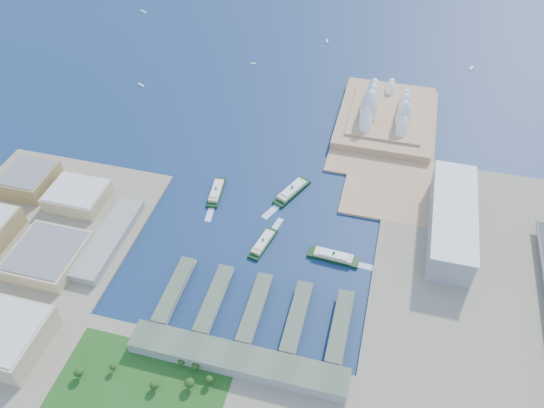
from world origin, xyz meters
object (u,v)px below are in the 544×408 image
(ferry_b, at_px, (292,190))
(ferry_c, at_px, (263,242))
(ferry_d, at_px, (334,255))
(toaster_building, at_px, (452,221))
(ferry_a, at_px, (216,190))
(opera_house, at_px, (389,102))

(ferry_b, height_order, ferry_c, ferry_b)
(ferry_c, distance_m, ferry_d, 78.22)
(toaster_building, distance_m, ferry_a, 273.57)
(toaster_building, relative_size, ferry_a, 2.99)
(ferry_d, bearing_deg, toaster_building, -56.36)
(ferry_a, distance_m, ferry_b, 91.77)
(ferry_c, xyz_separation_m, ferry_d, (78.22, 0.06, 0.57))
(opera_house, bearing_deg, ferry_d, -95.98)
(ferry_c, height_order, ferry_d, ferry_d)
(ferry_b, distance_m, ferry_c, 90.45)
(toaster_building, bearing_deg, ferry_b, 173.60)
(ferry_a, height_order, ferry_d, ferry_d)
(opera_house, bearing_deg, ferry_a, -132.06)
(toaster_building, distance_m, ferry_c, 208.72)
(ferry_a, height_order, ferry_b, ferry_b)
(ferry_a, height_order, ferry_c, ferry_a)
(toaster_building, relative_size, ferry_d, 2.81)
(opera_house, distance_m, ferry_d, 271.69)
(ferry_b, xyz_separation_m, ferry_c, (-11.92, -89.65, -0.90))
(ferry_d, bearing_deg, ferry_c, 93.44)
(toaster_building, xyz_separation_m, ferry_c, (-196.36, -68.96, -15.86))
(toaster_building, relative_size, ferry_c, 3.16)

